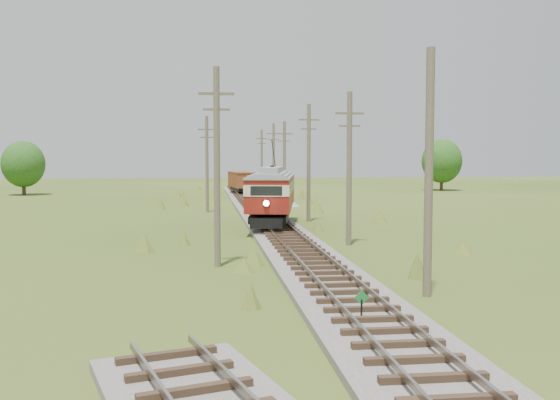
{
  "coord_description": "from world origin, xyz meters",
  "views": [
    {
      "loc": [
        -4.79,
        -16.19,
        5.0
      ],
      "look_at": [
        0.0,
        22.95,
        2.25
      ],
      "focal_mm": 40.0,
      "sensor_mm": 36.0,
      "label": 1
    }
  ],
  "objects": [
    {
      "name": "switch_marker",
      "position": [
        -0.2,
        1.5,
        0.63
      ],
      "size": [
        0.45,
        0.06,
        1.08
      ],
      "color": "black",
      "rests_on": "ground"
    },
    {
      "name": "utility_pole_r_5",
      "position": [
        3.4,
        57.0,
        4.58
      ],
      "size": [
        1.6,
        0.3,
        8.9
      ],
      "color": "brown",
      "rests_on": "ground"
    },
    {
      "name": "utility_pole_r_2",
      "position": [
        3.3,
        18.0,
        4.42
      ],
      "size": [
        1.6,
        0.3,
        8.6
      ],
      "color": "brown",
      "rests_on": "ground"
    },
    {
      "name": "utility_pole_r_3",
      "position": [
        3.2,
        31.0,
        4.63
      ],
      "size": [
        1.6,
        0.3,
        9.0
      ],
      "color": "brown",
      "rests_on": "ground"
    },
    {
      "name": "tree_mid_a",
      "position": [
        -28.0,
        68.0,
        4.02
      ],
      "size": [
        5.46,
        5.46,
        7.03
      ],
      "color": "#38281C",
      "rests_on": "ground"
    },
    {
      "name": "utility_pole_r_1",
      "position": [
        3.1,
        5.0,
        4.4
      ],
      "size": [
        0.3,
        0.3,
        8.8
      ],
      "color": "brown",
      "rests_on": "ground"
    },
    {
      "name": "railbed_main",
      "position": [
        0.0,
        34.0,
        0.19
      ],
      "size": [
        3.6,
        96.0,
        0.57
      ],
      "color": "#605B54",
      "rests_on": "ground"
    },
    {
      "name": "utility_pole_l_a",
      "position": [
        -4.2,
        12.0,
        4.63
      ],
      "size": [
        1.6,
        0.3,
        9.0
      ],
      "color": "brown",
      "rests_on": "ground"
    },
    {
      "name": "utility_pole_r_6",
      "position": [
        3.2,
        70.0,
        4.47
      ],
      "size": [
        1.6,
        0.3,
        8.7
      ],
      "color": "brown",
      "rests_on": "ground"
    },
    {
      "name": "gondola",
      "position": [
        0.0,
        63.31,
        1.9
      ],
      "size": [
        3.28,
        7.71,
        2.48
      ],
      "rotation": [
        0.0,
        0.0,
        0.12
      ],
      "color": "black",
      "rests_on": "ground"
    },
    {
      "name": "streetcar",
      "position": [
        -0.0,
        27.5,
        2.61
      ],
      "size": [
        4.85,
        12.39,
        5.6
      ],
      "rotation": [
        0.0,
        0.0,
        -0.17
      ],
      "color": "black",
      "rests_on": "ground"
    },
    {
      "name": "gravel_pile",
      "position": [
        3.1,
        46.58,
        0.59
      ],
      "size": [
        3.45,
        3.66,
        1.25
      ],
      "color": "gray",
      "rests_on": "ground"
    },
    {
      "name": "ground",
      "position": [
        0.0,
        0.0,
        0.0
      ],
      "size": [
        260.0,
        260.0,
        0.0
      ],
      "primitive_type": "plane",
      "color": "#304B16",
      "rests_on": "ground"
    },
    {
      "name": "utility_pole_r_4",
      "position": [
        3.0,
        44.0,
        4.32
      ],
      "size": [
        1.6,
        0.3,
        8.4
      ],
      "color": "brown",
      "rests_on": "ground"
    },
    {
      "name": "utility_pole_l_b",
      "position": [
        -4.5,
        40.0,
        4.42
      ],
      "size": [
        1.6,
        0.3,
        8.6
      ],
      "color": "brown",
      "rests_on": "ground"
    },
    {
      "name": "tree_mid_b",
      "position": [
        30.0,
        72.0,
        4.33
      ],
      "size": [
        5.88,
        5.88,
        7.57
      ],
      "color": "#38281C",
      "rests_on": "ground"
    }
  ]
}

